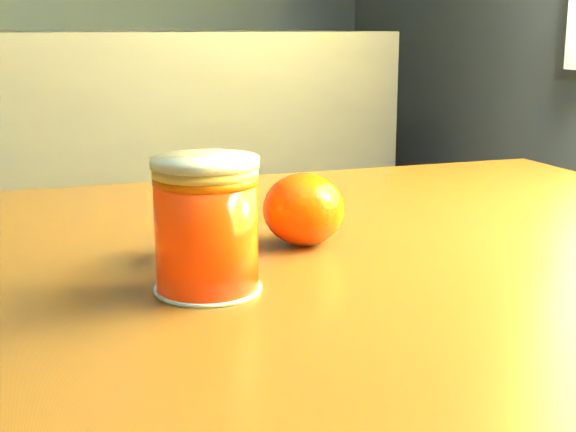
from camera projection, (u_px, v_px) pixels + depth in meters
name	position (u px, v px, depth m)	size (l,w,h in m)	color
table	(275.00, 355.00, 0.69)	(0.98, 0.69, 0.73)	brown
juice_glass	(206.00, 226.00, 0.56)	(0.08, 0.08, 0.09)	#FF3205
orange_front	(304.00, 209.00, 0.68)	(0.07, 0.07, 0.06)	#DB4204
orange_back	(215.00, 222.00, 0.64)	(0.07, 0.07, 0.06)	#DB4204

